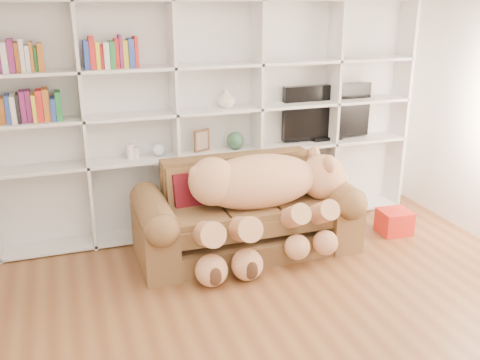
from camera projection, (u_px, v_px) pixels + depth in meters
name	position (u px, v px, depth m)	size (l,w,h in m)	color
floor	(311.00, 351.00, 3.82)	(5.00, 5.00, 0.00)	brown
wall_back	(211.00, 101.00, 5.61)	(5.00, 0.02, 2.70)	white
bookshelf	(192.00, 110.00, 5.43)	(4.43, 0.35, 2.40)	white
sofa	(246.00, 218.00, 5.25)	(2.13, 0.92, 0.89)	brown
teddy_bear	(263.00, 194.00, 5.03)	(1.74, 0.92, 1.01)	tan
throw_pillow	(191.00, 191.00, 5.14)	(0.35, 0.12, 0.35)	#601013
gift_box	(394.00, 222.00, 5.69)	(0.32, 0.30, 0.25)	red
tv	(327.00, 113.00, 5.94)	(1.05, 0.18, 0.62)	black
picture_frame	(202.00, 140.00, 5.51)	(0.18, 0.03, 0.23)	#51351B
green_vase	(235.00, 141.00, 5.63)	(0.19, 0.19, 0.19)	#2F5C3F
figurine_tall	(130.00, 152.00, 5.30)	(0.08, 0.08, 0.15)	silver
figurine_short	(136.00, 153.00, 5.32)	(0.07, 0.07, 0.12)	silver
snow_globe	(159.00, 150.00, 5.39)	(0.12, 0.12, 0.12)	white
shelf_vase	(227.00, 99.00, 5.45)	(0.18, 0.18, 0.19)	white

